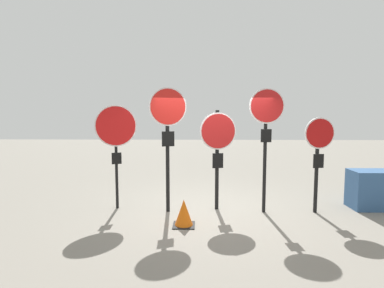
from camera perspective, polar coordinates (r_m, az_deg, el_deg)
name	(u,v)px	position (r m, az deg, el deg)	size (l,w,h in m)	color
ground_plane	(213,212)	(6.79, 4.00, -12.79)	(40.00, 40.00, 0.00)	gray
stop_sign_0	(116,133)	(6.90, -14.28, 2.02)	(0.86, 0.39, 2.36)	black
stop_sign_1	(168,125)	(6.47, -4.62, 3.64)	(0.79, 0.30, 2.72)	black
stop_sign_2	(218,142)	(6.66, 4.93, 0.36)	(0.80, 0.22, 2.24)	black
stop_sign_3	(266,124)	(6.59, 13.95, 3.64)	(0.75, 0.15, 2.70)	black
stop_sign_4	(319,147)	(6.97, 22.96, -0.58)	(0.67, 0.18, 2.09)	black
traffic_cone_0	(184,213)	(5.92, -1.57, -12.98)	(0.42, 0.42, 0.51)	black
storage_crate	(373,190)	(8.05, 31.18, -7.43)	(0.99, 0.62, 0.88)	#335684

